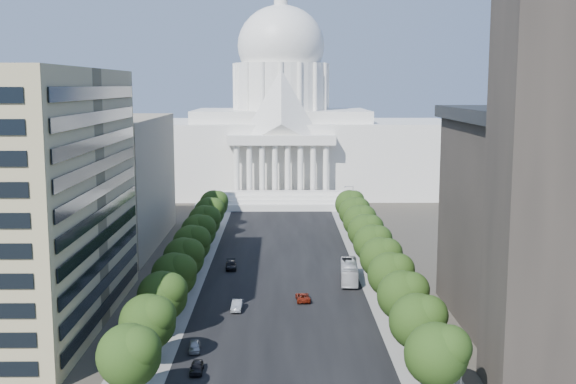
{
  "coord_description": "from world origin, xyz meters",
  "views": [
    {
      "loc": [
        -0.24,
        -68.61,
        37.41
      ],
      "look_at": [
        1.28,
        76.06,
        15.98
      ],
      "focal_mm": 45.0,
      "sensor_mm": 36.0,
      "label": 1
    }
  ],
  "objects_px": {
    "car_dark_a": "(197,368)",
    "car_parked": "(195,347)",
    "city_bus": "(349,272)",
    "car_silver": "(237,306)",
    "car_dark_b": "(231,265)",
    "car_red": "(303,297)"
  },
  "relations": [
    {
      "from": "car_dark_a",
      "to": "city_bus",
      "type": "distance_m",
      "value": 50.7
    },
    {
      "from": "car_parked",
      "to": "city_bus",
      "type": "distance_m",
      "value": 44.71
    },
    {
      "from": "car_dark_b",
      "to": "city_bus",
      "type": "distance_m",
      "value": 25.26
    },
    {
      "from": "car_dark_b",
      "to": "car_silver",
      "type": "bearing_deg",
      "value": -88.36
    },
    {
      "from": "car_dark_b",
      "to": "car_dark_a",
      "type": "bearing_deg",
      "value": -95.26
    },
    {
      "from": "car_silver",
      "to": "car_dark_b",
      "type": "distance_m",
      "value": 27.5
    },
    {
      "from": "car_dark_a",
      "to": "car_silver",
      "type": "height_order",
      "value": "car_silver"
    },
    {
      "from": "car_silver",
      "to": "city_bus",
      "type": "relative_size",
      "value": 0.37
    },
    {
      "from": "car_dark_a",
      "to": "car_parked",
      "type": "bearing_deg",
      "value": 97.5
    },
    {
      "from": "car_dark_a",
      "to": "car_red",
      "type": "distance_m",
      "value": 35.03
    },
    {
      "from": "car_dark_b",
      "to": "car_parked",
      "type": "xyz_separation_m",
      "value": [
        -2.06,
        -46.21,
        -0.1
      ]
    },
    {
      "from": "car_silver",
      "to": "car_red",
      "type": "relative_size",
      "value": 0.97
    },
    {
      "from": "car_red",
      "to": "car_dark_b",
      "type": "relative_size",
      "value": 0.92
    },
    {
      "from": "car_silver",
      "to": "city_bus",
      "type": "distance_m",
      "value": 27.25
    },
    {
      "from": "car_silver",
      "to": "car_red",
      "type": "height_order",
      "value": "car_silver"
    },
    {
      "from": "city_bus",
      "to": "car_silver",
      "type": "bearing_deg",
      "value": -134.88
    },
    {
      "from": "car_silver",
      "to": "car_parked",
      "type": "relative_size",
      "value": 1.2
    },
    {
      "from": "car_dark_a",
      "to": "car_parked",
      "type": "xyz_separation_m",
      "value": [
        -1.19,
        7.76,
        -0.02
      ]
    },
    {
      "from": "car_dark_b",
      "to": "car_parked",
      "type": "height_order",
      "value": "car_dark_b"
    },
    {
      "from": "car_red",
      "to": "car_parked",
      "type": "xyz_separation_m",
      "value": [
        -16.14,
        -23.92,
        -0.01
      ]
    },
    {
      "from": "car_silver",
      "to": "car_parked",
      "type": "bearing_deg",
      "value": -102.44
    },
    {
      "from": "car_dark_b",
      "to": "city_bus",
      "type": "xyz_separation_m",
      "value": [
        23.4,
        -9.46,
        1.04
      ]
    }
  ]
}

